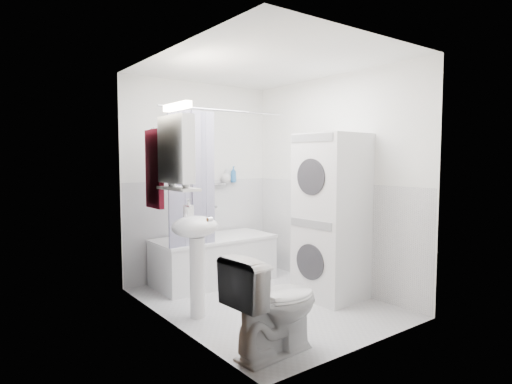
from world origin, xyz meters
TOP-DOWN VIEW (x-y plane):
  - floor at (0.00, 0.00)m, footprint 2.60×2.60m
  - room_walls at (0.00, 0.00)m, footprint 2.60×2.60m
  - wainscot at (0.00, 0.29)m, footprint 1.98×2.58m
  - door at (-0.95, -0.55)m, footprint 0.05×2.00m
  - bathtub at (-0.03, 0.92)m, footprint 1.42×0.67m
  - tub_spout at (0.17, 1.25)m, footprint 0.04×0.12m
  - curtain_rod at (-0.03, 0.64)m, footprint 1.60×0.02m
  - shower_curtain at (-0.45, 0.64)m, footprint 0.55×0.02m
  - sink at (-0.75, 0.04)m, footprint 0.44×0.37m
  - medicine_cabinet at (-0.90, 0.10)m, footprint 0.13×0.50m
  - shelf at (-0.89, 0.10)m, footprint 0.18×0.54m
  - shower_caddy at (0.22, 1.24)m, footprint 0.22×0.06m
  - towel at (-0.94, 0.50)m, footprint 0.07×0.32m
  - washer_dryer at (0.68, -0.30)m, footprint 0.65×0.64m
  - toilet at (-0.64, -0.96)m, footprint 0.80×0.48m
  - soap_pump at (-0.71, 0.25)m, footprint 0.08×0.17m
  - shelf_bottle at (-0.89, -0.05)m, footprint 0.07×0.18m
  - shelf_cup at (-0.89, 0.22)m, footprint 0.10×0.09m
  - shampoo_a at (0.35, 1.24)m, footprint 0.13×0.17m
  - shampoo_b at (0.47, 1.24)m, footprint 0.08×0.21m

SIDE VIEW (x-z plane):
  - floor at x=0.00m, z-range 0.00..0.00m
  - bathtub at x=-0.03m, z-range 0.03..0.57m
  - toilet at x=-0.64m, z-range 0.00..0.76m
  - wainscot at x=0.00m, z-range -0.69..1.89m
  - sink at x=-0.75m, z-range 0.18..1.22m
  - tub_spout at x=0.17m, z-range 0.84..0.88m
  - washer_dryer at x=0.68m, z-range 0.00..1.73m
  - soap_pump at x=-0.71m, z-range 0.91..0.99m
  - door at x=-0.95m, z-range 0.00..2.00m
  - shower_caddy at x=0.22m, z-range 1.14..1.16m
  - shelf at x=-0.89m, z-range 1.19..1.21m
  - shampoo_b at x=0.47m, z-range 1.16..1.24m
  - shampoo_a at x=0.35m, z-range 1.16..1.29m
  - shelf_bottle at x=-0.89m, z-range 1.21..1.28m
  - shower_curtain at x=-0.45m, z-range 0.52..1.98m
  - shelf_cup at x=-0.89m, z-range 1.21..1.31m
  - towel at x=-0.94m, z-range 1.00..1.78m
  - room_walls at x=0.00m, z-range 0.19..2.79m
  - medicine_cabinet at x=-0.90m, z-range 1.21..1.92m
  - curtain_rod at x=-0.03m, z-range 1.99..2.01m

